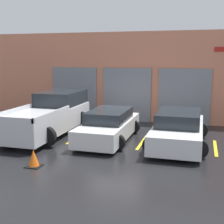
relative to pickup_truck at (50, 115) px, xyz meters
The scene contains 10 objects.
ground_plane 3.06m from the pickup_truck, 14.55° to the left, with size 28.00×28.00×0.00m, color black.
shophouse_building 5.15m from the pickup_truck, 54.77° to the left, with size 16.69×0.68×4.73m.
pickup_truck is the anchor object (origin of this frame).
sedan_white 5.71m from the pickup_truck, ahead, with size 2.29×4.57×1.35m.
sedan_side 2.88m from the pickup_truck, ahead, with size 2.09×4.42×1.26m.
parking_stripe_far_left 1.69m from the pickup_truck, 167.67° to the right, with size 0.12×2.20×0.01m, color gold.
parking_stripe_left 1.69m from the pickup_truck, 12.33° to the right, with size 0.12×2.20×0.01m, color gold.
parking_stripe_centre 4.37m from the pickup_truck, ahead, with size 0.12×2.20×0.01m, color gold.
parking_stripe_right 7.18m from the pickup_truck, ahead, with size 0.12×2.20×0.01m, color gold.
traffic_cone 4.36m from the pickup_truck, 69.83° to the right, with size 0.47×0.47×0.55m.
Camera 1 is at (3.68, -13.20, 3.46)m, focal length 50.00 mm.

